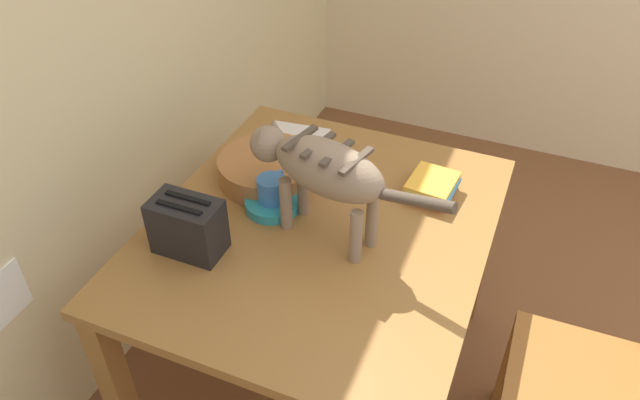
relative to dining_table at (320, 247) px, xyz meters
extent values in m
cube|color=beige|center=(-0.12, 0.79, 0.59)|extent=(4.60, 0.10, 2.50)
cube|color=white|center=(-0.57, 0.74, 0.02)|extent=(0.17, 0.01, 0.17)
cube|color=olive|center=(0.00, 0.00, 0.07)|extent=(1.16, 1.00, 0.03)
cube|color=brown|center=(0.00, 0.00, 0.02)|extent=(1.08, 0.92, 0.07)
cube|color=olive|center=(0.53, -0.45, -0.30)|extent=(0.07, 0.07, 0.71)
cube|color=olive|center=(-0.53, 0.45, -0.30)|extent=(0.07, 0.07, 0.71)
cube|color=olive|center=(0.53, 0.45, -0.30)|extent=(0.07, 0.07, 0.71)
ellipsoid|color=#867057|center=(-0.03, -0.04, 0.33)|extent=(0.23, 0.38, 0.16)
cube|color=#493D30|center=(-0.05, -0.12, 0.40)|extent=(0.14, 0.05, 0.01)
cube|color=#493D30|center=(-0.04, -0.06, 0.40)|extent=(0.14, 0.05, 0.01)
cube|color=#493D30|center=(-0.02, 0.00, 0.40)|extent=(0.14, 0.05, 0.01)
cube|color=#493D30|center=(-0.01, 0.06, 0.40)|extent=(0.14, 0.05, 0.01)
cylinder|color=#867057|center=(-0.04, 0.09, 0.18)|extent=(0.04, 0.04, 0.18)
cylinder|color=#867057|center=(0.04, 0.07, 0.18)|extent=(0.04, 0.04, 0.18)
cylinder|color=#867057|center=(-0.10, -0.15, 0.18)|extent=(0.04, 0.04, 0.18)
cylinder|color=#867057|center=(-0.02, -0.17, 0.18)|extent=(0.04, 0.04, 0.18)
sphere|color=#867057|center=(0.02, 0.17, 0.33)|extent=(0.11, 0.11, 0.11)
cone|color=#867057|center=(-0.01, 0.18, 0.38)|extent=(0.04, 0.04, 0.04)
cone|color=#867057|center=(0.05, 0.16, 0.38)|extent=(0.04, 0.04, 0.04)
cylinder|color=#493D30|center=(-0.09, -0.30, 0.35)|extent=(0.08, 0.22, 0.08)
cylinder|color=teal|center=(0.02, 0.17, 0.11)|extent=(0.17, 0.17, 0.03)
cylinder|color=#3975BE|center=(0.02, 0.17, 0.16)|extent=(0.09, 0.09, 0.08)
torus|color=#3975BE|center=(0.08, 0.17, 0.17)|extent=(0.06, 0.01, 0.06)
cube|color=silver|center=(0.36, 0.26, 0.09)|extent=(0.32, 0.26, 0.01)
cube|color=#D94339|center=(0.29, -0.27, 0.10)|extent=(0.17, 0.15, 0.02)
cube|color=#F7A835|center=(0.28, -0.27, 0.11)|extent=(0.16, 0.14, 0.02)
cube|color=#3E87C4|center=(0.27, -0.28, 0.13)|extent=(0.17, 0.15, 0.01)
cube|color=#F7AD33|center=(0.28, -0.27, 0.14)|extent=(0.17, 0.15, 0.02)
cylinder|color=#A06534|center=(0.16, 0.25, 0.13)|extent=(0.33, 0.33, 0.08)
cylinder|color=#482D17|center=(0.16, 0.25, 0.13)|extent=(0.27, 0.27, 0.07)
cube|color=black|center=(-0.24, 0.31, 0.17)|extent=(0.12, 0.20, 0.17)
cube|color=black|center=(-0.26, 0.31, 0.26)|extent=(0.02, 0.14, 0.01)
cube|color=black|center=(-0.22, 0.31, 0.26)|extent=(0.02, 0.14, 0.01)
cube|color=#955C26|center=(-0.03, -0.84, -0.23)|extent=(0.43, 0.43, 0.04)
cube|color=#955C26|center=(0.15, -0.65, -0.45)|extent=(0.04, 0.04, 0.41)
cube|color=#955C26|center=(0.16, -1.02, -0.45)|extent=(0.04, 0.04, 0.41)
camera|label=1|loc=(-1.31, -0.54, 1.32)|focal=34.45mm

